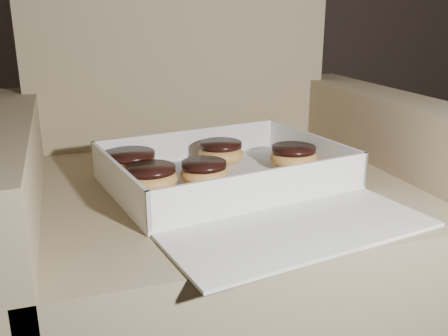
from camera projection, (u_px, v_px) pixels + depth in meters
armchair at (212, 225)px, 0.99m from camera, size 0.84×0.71×0.88m
bakery_box at (237, 182)px, 0.85m from camera, size 0.46×0.51×0.07m
donut_a at (131, 164)px, 0.88m from camera, size 0.09×0.09×0.05m
donut_b at (293, 157)px, 0.93m from camera, size 0.09×0.09×0.04m
donut_c at (204, 172)px, 0.84m from camera, size 0.08×0.08×0.04m
donut_d at (151, 178)px, 0.81m from camera, size 0.09×0.09×0.04m
donut_e at (221, 152)px, 0.96m from camera, size 0.09×0.09×0.04m
crumb_a at (214, 210)px, 0.74m from camera, size 0.01×0.01×0.00m
crumb_b at (236, 200)px, 0.78m from camera, size 0.01×0.01×0.00m
crumb_c at (209, 189)px, 0.82m from camera, size 0.01×0.01×0.00m
crumb_d at (207, 205)px, 0.76m from camera, size 0.01×0.01×0.00m
crumb_e at (208, 186)px, 0.84m from camera, size 0.01×0.01×0.00m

